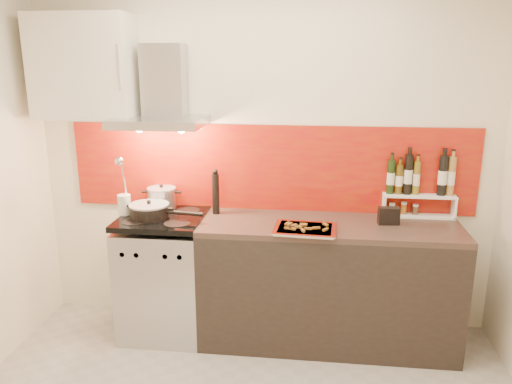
# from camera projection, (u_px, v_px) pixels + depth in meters

# --- Properties ---
(back_wall) EXTENTS (3.40, 0.02, 2.60)m
(back_wall) POSITION_uv_depth(u_px,v_px,m) (263.00, 157.00, 3.70)
(back_wall) COLOR silver
(back_wall) RESTS_ON ground
(backsplash) EXTENTS (3.00, 0.02, 0.64)m
(backsplash) POSITION_uv_depth(u_px,v_px,m) (270.00, 168.00, 3.71)
(backsplash) COLOR #9F0810
(backsplash) RESTS_ON back_wall
(range_stove) EXTENTS (0.60, 0.60, 0.91)m
(range_stove) POSITION_uv_depth(u_px,v_px,m) (165.00, 276.00, 3.71)
(range_stove) COLOR #B7B7BA
(range_stove) RESTS_ON ground
(counter) EXTENTS (1.80, 0.60, 0.90)m
(counter) POSITION_uv_depth(u_px,v_px,m) (328.00, 283.00, 3.58)
(counter) COLOR black
(counter) RESTS_ON ground
(range_hood) EXTENTS (0.62, 0.50, 0.61)m
(range_hood) POSITION_uv_depth(u_px,v_px,m) (162.00, 97.00, 3.51)
(range_hood) COLOR #B7B7BA
(range_hood) RESTS_ON back_wall
(upper_cabinet) EXTENTS (0.70, 0.35, 0.72)m
(upper_cabinet) POSITION_uv_depth(u_px,v_px,m) (85.00, 67.00, 3.51)
(upper_cabinet) COLOR silver
(upper_cabinet) RESTS_ON back_wall
(stock_pot) EXTENTS (0.22, 0.22, 0.19)m
(stock_pot) POSITION_uv_depth(u_px,v_px,m) (162.00, 198.00, 3.76)
(stock_pot) COLOR #B7B7BA
(stock_pot) RESTS_ON range_stove
(saute_pan) EXTENTS (0.55, 0.28, 0.13)m
(saute_pan) POSITION_uv_depth(u_px,v_px,m) (150.00, 211.00, 3.55)
(saute_pan) COLOR black
(saute_pan) RESTS_ON range_stove
(utensil_jar) EXTENTS (0.09, 0.14, 0.45)m
(utensil_jar) POSITION_uv_depth(u_px,v_px,m) (124.00, 198.00, 3.59)
(utensil_jar) COLOR silver
(utensil_jar) RESTS_ON range_stove
(pepper_mill) EXTENTS (0.05, 0.05, 0.34)m
(pepper_mill) POSITION_uv_depth(u_px,v_px,m) (216.00, 192.00, 3.64)
(pepper_mill) COLOR black
(pepper_mill) RESTS_ON counter
(step_shelf) EXTENTS (0.51, 0.14, 0.45)m
(step_shelf) POSITION_uv_depth(u_px,v_px,m) (419.00, 188.00, 3.56)
(step_shelf) COLOR white
(step_shelf) RESTS_ON counter
(caddy_box) EXTENTS (0.15, 0.07, 0.12)m
(caddy_box) POSITION_uv_depth(u_px,v_px,m) (389.00, 216.00, 3.43)
(caddy_box) COLOR black
(caddy_box) RESTS_ON counter
(baking_tray) EXTENTS (0.43, 0.34, 0.03)m
(baking_tray) POSITION_uv_depth(u_px,v_px,m) (305.00, 229.00, 3.30)
(baking_tray) COLOR silver
(baking_tray) RESTS_ON counter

